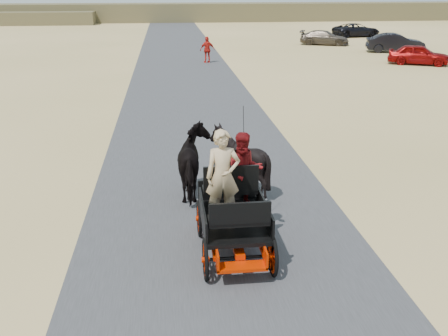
{
  "coord_description": "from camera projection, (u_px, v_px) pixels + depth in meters",
  "views": [
    {
      "loc": [
        -1.0,
        -10.98,
        5.06
      ],
      "look_at": [
        0.18,
        -0.67,
        1.2
      ],
      "focal_mm": 40.0,
      "sensor_mm": 36.0,
      "label": 1
    }
  ],
  "objects": [
    {
      "name": "car_c",
      "position": [
        324.0,
        38.0,
        43.12
      ],
      "size": [
        4.5,
        3.19,
        1.21
      ],
      "primitive_type": "imported",
      "rotation": [
        0.0,
        0.0,
        1.17
      ],
      "color": "brown",
      "rests_on": "ground"
    },
    {
      "name": "carriage",
      "position": [
        233.0,
        236.0,
        9.88
      ],
      "size": [
        1.3,
        2.4,
        0.72
      ],
      "primitive_type": null,
      "color": "black",
      "rests_on": "ground"
    },
    {
      "name": "passenger_woman",
      "position": [
        244.0,
        170.0,
        10.07
      ],
      "size": [
        0.77,
        0.6,
        1.58
      ],
      "primitive_type": "imported",
      "color": "#660C0F",
      "rests_on": "carriage"
    },
    {
      "name": "road",
      "position": [
        213.0,
        205.0,
        12.1
      ],
      "size": [
        6.0,
        140.0,
        0.01
      ],
      "primitive_type": "cube",
      "color": "#38383A",
      "rests_on": "ground"
    },
    {
      "name": "car_a",
      "position": [
        419.0,
        54.0,
        32.67
      ],
      "size": [
        4.13,
        3.08,
        1.31
      ],
      "primitive_type": "imported",
      "rotation": [
        0.0,
        0.0,
        1.12
      ],
      "color": "maroon",
      "rests_on": "ground"
    },
    {
      "name": "car_b",
      "position": [
        395.0,
        43.0,
        38.44
      ],
      "size": [
        4.57,
        2.62,
        1.43
      ],
      "primitive_type": "imported",
      "rotation": [
        0.0,
        0.0,
        1.3
      ],
      "color": "black",
      "rests_on": "ground"
    },
    {
      "name": "horse_right",
      "position": [
        239.0,
        161.0,
        12.56
      ],
      "size": [
        1.37,
        1.54,
        1.7
      ],
      "primitive_type": "imported",
      "rotation": [
        0.0,
        0.0,
        3.14
      ],
      "color": "black",
      "rests_on": "ground"
    },
    {
      "name": "pedestrian",
      "position": [
        207.0,
        50.0,
        33.35
      ],
      "size": [
        1.07,
        0.61,
        1.73
      ],
      "primitive_type": "imported",
      "rotation": [
        0.0,
        0.0,
        3.34
      ],
      "color": "red",
      "rests_on": "ground"
    },
    {
      "name": "ground",
      "position": [
        213.0,
        205.0,
        12.1
      ],
      "size": [
        140.0,
        140.0,
        0.0
      ],
      "primitive_type": "plane",
      "color": "tan"
    },
    {
      "name": "horse_left",
      "position": [
        196.0,
        163.0,
        12.45
      ],
      "size": [
        0.91,
        2.01,
        1.7
      ],
      "primitive_type": "imported",
      "rotation": [
        0.0,
        0.0,
        3.14
      ],
      "color": "black",
      "rests_on": "ground"
    },
    {
      "name": "ridge_far",
      "position": [
        171.0,
        12.0,
        69.41
      ],
      "size": [
        140.0,
        6.0,
        2.4
      ],
      "primitive_type": "cube",
      "color": "brown",
      "rests_on": "ground"
    },
    {
      "name": "car_d",
      "position": [
        356.0,
        30.0,
        49.63
      ],
      "size": [
        4.96,
        2.89,
        1.3
      ],
      "primitive_type": "imported",
      "rotation": [
        0.0,
        0.0,
        1.73
      ],
      "color": "black",
      "rests_on": "ground"
    },
    {
      "name": "driver_man",
      "position": [
        223.0,
        176.0,
        9.47
      ],
      "size": [
        0.66,
        0.43,
        1.8
      ],
      "primitive_type": "imported",
      "color": "tan",
      "rests_on": "carriage"
    }
  ]
}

